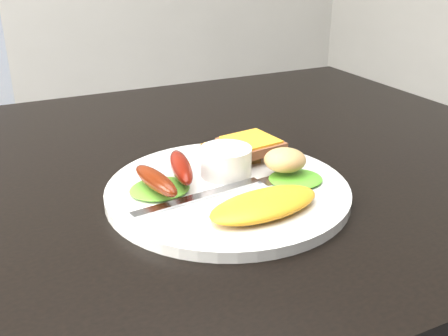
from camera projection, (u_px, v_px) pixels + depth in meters
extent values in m
cube|color=black|center=(144.00, 183.00, 0.71)|extent=(1.20, 0.80, 0.04)
cylinder|color=white|center=(228.00, 191.00, 0.63)|extent=(0.29, 0.29, 0.01)
ellipsoid|color=#46872E|center=(160.00, 189.00, 0.61)|extent=(0.08, 0.07, 0.01)
ellipsoid|color=#468C1C|center=(295.00, 179.00, 0.64)|extent=(0.08, 0.07, 0.01)
ellipsoid|color=#E7B00E|center=(264.00, 204.00, 0.56)|extent=(0.14, 0.08, 0.02)
ellipsoid|color=#651A0A|center=(156.00, 180.00, 0.59)|extent=(0.04, 0.09, 0.02)
ellipsoid|color=maroon|center=(181.00, 167.00, 0.63)|extent=(0.04, 0.10, 0.02)
cylinder|color=white|center=(226.00, 162.00, 0.65)|extent=(0.08, 0.08, 0.04)
cube|color=olive|center=(230.00, 153.00, 0.70)|extent=(0.07, 0.07, 0.01)
cube|color=#975337|center=(251.00, 145.00, 0.70)|extent=(0.08, 0.08, 0.01)
ellipsoid|color=#C9BC89|center=(285.00, 160.00, 0.64)|extent=(0.07, 0.06, 0.03)
cube|color=#ADAFB7|center=(199.00, 197.00, 0.59)|extent=(0.16, 0.03, 0.00)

